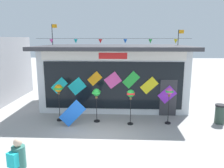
{
  "coord_description": "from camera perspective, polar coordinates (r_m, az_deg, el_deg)",
  "views": [
    {
      "loc": [
        0.86,
        -8.78,
        4.17
      ],
      "look_at": [
        0.35,
        2.12,
        1.92
      ],
      "focal_mm": 35.46,
      "sensor_mm": 36.0,
      "label": 1
    }
  ],
  "objects": [
    {
      "name": "display_kite_on_ground",
      "position": [
        10.87,
        -10.16,
        -7.43
      ],
      "size": [
        1.31,
        0.24,
        1.31
      ],
      "primitive_type": "cube",
      "rotation": [
        -0.17,
        0.79,
        0.0
      ],
      "color": "blue",
      "rests_on": "ground_plane"
    },
    {
      "name": "person_near_camera",
      "position": [
        6.61,
        -22.8,
        -19.12
      ],
      "size": [
        0.39,
        0.48,
        1.68
      ],
      "rotation": [
        0.0,
        0.0,
        2.79
      ],
      "color": "#333D56",
      "rests_on": "ground_plane"
    },
    {
      "name": "wind_spinner_center_right",
      "position": [
        11.13,
        14.53,
        -2.8
      ],
      "size": [
        0.33,
        0.33,
        1.82
      ],
      "color": "black",
      "rests_on": "ground_plane"
    },
    {
      "name": "kite_shop_building",
      "position": [
        14.23,
        0.64,
        2.49
      ],
      "size": [
        8.78,
        5.66,
        5.06
      ],
      "color": "silver",
      "rests_on": "ground_plane"
    },
    {
      "name": "trash_bin",
      "position": [
        12.34,
        26.08,
        -6.93
      ],
      "size": [
        0.52,
        0.52,
        0.97
      ],
      "color": "#2D4238",
      "rests_on": "ground_plane"
    },
    {
      "name": "wind_spinner_center_left",
      "position": [
        10.73,
        4.85,
        -3.09
      ],
      "size": [
        0.37,
        0.37,
        1.76
      ],
      "color": "black",
      "rests_on": "ground_plane"
    },
    {
      "name": "ground_plane",
      "position": [
        9.76,
        -2.71,
        -13.68
      ],
      "size": [
        80.0,
        80.0,
        0.0
      ],
      "primitive_type": "plane",
      "color": "#9E9B99"
    },
    {
      "name": "wind_spinner_far_left",
      "position": [
        11.5,
        -13.62,
        -1.78
      ],
      "size": [
        0.4,
        0.4,
        1.91
      ],
      "color": "black",
      "rests_on": "ground_plane"
    },
    {
      "name": "wind_spinner_left",
      "position": [
        11.08,
        -4.03,
        -2.81
      ],
      "size": [
        0.39,
        0.39,
        1.73
      ],
      "color": "black",
      "rests_on": "ground_plane"
    }
  ]
}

